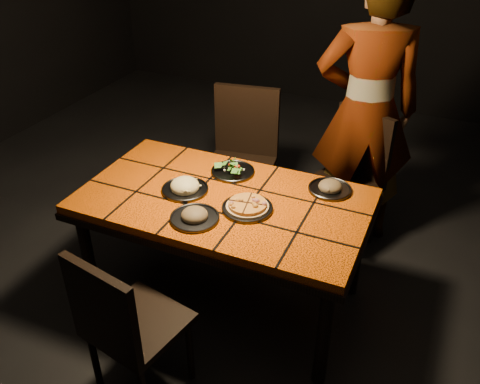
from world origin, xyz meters
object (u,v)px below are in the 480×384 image
at_px(chair_far_right, 350,171).
at_px(diner, 366,111).
at_px(plate_pizza, 247,207).
at_px(plate_pasta, 185,187).
at_px(dining_table, 224,209).
at_px(chair_near, 124,323).
at_px(chair_far_left, 243,151).

distance_m(chair_far_right, diner, 0.42).
distance_m(plate_pizza, plate_pasta, 0.40).
xyz_separation_m(diner, plate_pizza, (-0.38, -1.10, -0.19)).
xyz_separation_m(dining_table, plate_pizza, (0.17, -0.06, 0.10)).
bearing_deg(chair_near, chair_far_left, -74.22).
distance_m(chair_far_left, plate_pizza, 1.00).
distance_m(dining_table, chair_far_left, 0.87).
xyz_separation_m(chair_far_left, plate_pizza, (0.42, -0.90, 0.17)).
xyz_separation_m(dining_table, chair_near, (-0.12, -0.84, -0.15)).
distance_m(chair_far_left, plate_pasta, 0.88).
xyz_separation_m(chair_near, chair_far_right, (0.64, 1.77, 0.03)).
bearing_deg(chair_far_left, diner, 5.28).
xyz_separation_m(chair_far_left, chair_far_right, (0.77, 0.09, -0.04)).
height_order(dining_table, diner, diner).
bearing_deg(plate_pizza, dining_table, 160.53).
relative_size(chair_near, chair_far_left, 0.88).
distance_m(chair_far_left, diner, 0.90).
relative_size(chair_far_left, chair_far_right, 1.07).
distance_m(chair_near, diner, 2.04).
bearing_deg(chair_near, chair_far_right, -98.47).
bearing_deg(diner, plate_pasta, 33.81).
relative_size(dining_table, chair_near, 1.78).
relative_size(diner, plate_pasta, 7.15).
xyz_separation_m(dining_table, diner, (0.55, 1.04, 0.29)).
bearing_deg(plate_pasta, chair_far_left, 91.10).
bearing_deg(plate_pasta, dining_table, 6.60).
height_order(plate_pizza, plate_pasta, plate_pasta).
bearing_deg(chair_far_left, plate_pasta, -97.77).
xyz_separation_m(plate_pizza, plate_pasta, (-0.40, 0.03, 0.01)).
xyz_separation_m(chair_far_left, diner, (0.80, 0.20, 0.36)).
height_order(chair_far_left, plate_pizza, chair_far_left).
distance_m(diner, plate_pasta, 1.33).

